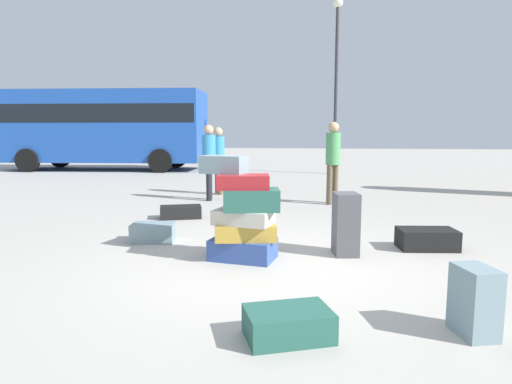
# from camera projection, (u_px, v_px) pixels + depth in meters

# --- Properties ---
(ground_plane) EXTENTS (80.00, 80.00, 0.00)m
(ground_plane) POSITION_uv_depth(u_px,v_px,m) (273.00, 263.00, 5.01)
(ground_plane) COLOR #ADA89E
(suitcase_tower) EXTENTS (0.98, 0.63, 1.21)m
(suitcase_tower) POSITION_uv_depth(u_px,v_px,m) (243.00, 215.00, 5.12)
(suitcase_tower) COLOR #334F99
(suitcase_tower) RESTS_ON ground
(suitcase_teal_foreground_near) EXTENTS (0.71, 0.60, 0.21)m
(suitcase_teal_foreground_near) POSITION_uv_depth(u_px,v_px,m) (288.00, 324.00, 3.17)
(suitcase_teal_foreground_near) COLOR #26594C
(suitcase_teal_foreground_near) RESTS_ON ground
(suitcase_slate_white_trunk) EXTENTS (0.32, 0.39, 0.51)m
(suitcase_slate_white_trunk) POSITION_uv_depth(u_px,v_px,m) (475.00, 301.00, 3.20)
(suitcase_slate_white_trunk) COLOR gray
(suitcase_slate_white_trunk) RESTS_ON ground
(suitcase_slate_behind_tower) EXTENTS (0.63, 0.47, 0.25)m
(suitcase_slate_behind_tower) POSITION_uv_depth(u_px,v_px,m) (153.00, 232.00, 6.02)
(suitcase_slate_behind_tower) COLOR gray
(suitcase_slate_behind_tower) RESTS_ON ground
(suitcase_black_left_side) EXTENTS (0.79, 0.58, 0.22)m
(suitcase_black_left_side) POSITION_uv_depth(u_px,v_px,m) (181.00, 212.00, 7.70)
(suitcase_black_left_side) COLOR black
(suitcase_black_left_side) RESTS_ON ground
(suitcase_black_right_side) EXTENTS (0.76, 0.51, 0.26)m
(suitcase_black_right_side) POSITION_uv_depth(u_px,v_px,m) (427.00, 239.00, 5.64)
(suitcase_black_right_side) COLOR black
(suitcase_black_right_side) RESTS_ON ground
(suitcase_charcoal_foreground_far) EXTENTS (0.33, 0.40, 0.76)m
(suitcase_charcoal_foreground_far) POSITION_uv_depth(u_px,v_px,m) (346.00, 224.00, 5.34)
(suitcase_charcoal_foreground_far) COLOR #4C4C51
(suitcase_charcoal_foreground_far) RESTS_ON ground
(person_bearded_onlooker) EXTENTS (0.30, 0.30, 1.71)m
(person_bearded_onlooker) POSITION_uv_depth(u_px,v_px,m) (333.00, 155.00, 9.15)
(person_bearded_onlooker) COLOR brown
(person_bearded_onlooker) RESTS_ON ground
(person_tourist_with_camera) EXTENTS (0.30, 0.31, 1.62)m
(person_tourist_with_camera) POSITION_uv_depth(u_px,v_px,m) (218.00, 155.00, 10.65)
(person_tourist_with_camera) COLOR brown
(person_tourist_with_camera) RESTS_ON ground
(person_passerby_in_red) EXTENTS (0.30, 0.34, 1.66)m
(person_passerby_in_red) POSITION_uv_depth(u_px,v_px,m) (209.00, 155.00, 9.68)
(person_passerby_in_red) COLOR black
(person_passerby_in_red) RESTS_ON ground
(parked_bus) EXTENTS (8.20, 3.29, 3.15)m
(parked_bus) POSITION_uv_depth(u_px,v_px,m) (105.00, 125.00, 17.85)
(parked_bus) COLOR #1E4CA5
(parked_bus) RESTS_ON ground
(lamp_post) EXTENTS (0.36, 0.36, 6.23)m
(lamp_post) POSITION_uv_depth(u_px,v_px,m) (337.00, 61.00, 15.74)
(lamp_post) COLOR #333338
(lamp_post) RESTS_ON ground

